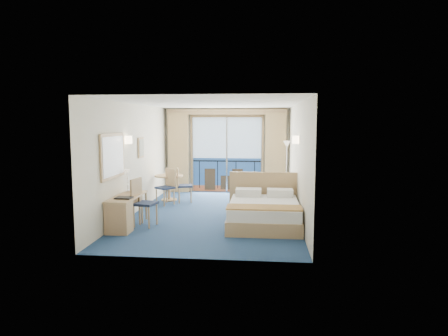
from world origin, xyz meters
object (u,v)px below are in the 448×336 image
(armchair, at_px, (275,189))
(table_chair_b, at_px, (168,184))
(nightstand, at_px, (285,200))
(desk, at_px, (121,214))
(table_chair_a, at_px, (182,183))
(bed, at_px, (264,212))
(desk_chair, at_px, (141,199))
(floor_lamp, at_px, (287,155))
(round_table, at_px, (169,181))

(armchair, distance_m, table_chair_b, 3.01)
(nightstand, bearing_deg, desk, -147.45)
(nightstand, bearing_deg, table_chair_a, 162.36)
(bed, distance_m, nightstand, 1.50)
(nightstand, relative_size, desk_chair, 0.57)
(table_chair_b, bearing_deg, floor_lamp, 61.92)
(desk, distance_m, desk_chair, 0.61)
(bed, relative_size, desk, 1.39)
(round_table, relative_size, table_chair_a, 0.85)
(armchair, height_order, round_table, armchair)
(table_chair_b, bearing_deg, desk, -57.80)
(armchair, height_order, desk, armchair)
(floor_lamp, xyz_separation_m, table_chair_a, (-2.98, -1.13, -0.74))
(floor_lamp, xyz_separation_m, desk, (-3.62, -4.27, -0.91))
(nightstand, relative_size, table_chair_a, 0.62)
(floor_lamp, xyz_separation_m, round_table, (-3.41, -0.91, -0.73))
(desk, xyz_separation_m, round_table, (0.21, 3.36, 0.18))
(desk_chair, bearing_deg, table_chair_b, 11.31)
(bed, height_order, table_chair_a, bed)
(round_table, bearing_deg, floor_lamp, 14.91)
(desk, bearing_deg, table_chair_a, 78.50)
(armchair, distance_m, desk, 4.69)
(bed, relative_size, desk_chair, 1.93)
(bed, distance_m, round_table, 3.74)
(floor_lamp, xyz_separation_m, table_chair_b, (-3.32, -1.45, -0.73))
(desk_chair, height_order, table_chair_b, desk_chair)
(table_chair_a, bearing_deg, round_table, 51.39)
(desk_chair, distance_m, table_chair_b, 2.32)
(desk_chair, bearing_deg, floor_lamp, -29.80)
(desk, relative_size, desk_chair, 1.39)
(floor_lamp, relative_size, table_chair_b, 1.73)
(bed, bearing_deg, table_chair_a, 135.11)
(desk, xyz_separation_m, table_chair_a, (0.64, 3.14, 0.17))
(nightstand, bearing_deg, armchair, 101.71)
(desk, bearing_deg, floor_lamp, 49.67)
(armchair, distance_m, table_chair_a, 2.63)
(nightstand, relative_size, desk, 0.41)
(bed, bearing_deg, desk_chair, -172.74)
(table_chair_b, bearing_deg, desk_chair, -52.04)
(desk, bearing_deg, desk_chair, 59.81)
(armchair, xyz_separation_m, floor_lamp, (0.37, 0.89, 0.90))
(desk, bearing_deg, table_chair_b, 83.87)
(table_chair_a, bearing_deg, nightstand, -119.25)
(round_table, bearing_deg, table_chair_a, -27.00)
(floor_lamp, bearing_deg, bed, -101.04)
(table_chair_a, xyz_separation_m, table_chair_b, (-0.34, -0.32, 0.01))
(armchair, distance_m, desk_chair, 4.15)
(armchair, bearing_deg, nightstand, 80.32)
(nightstand, bearing_deg, table_chair_b, 169.59)
(floor_lamp, relative_size, table_chair_a, 1.76)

